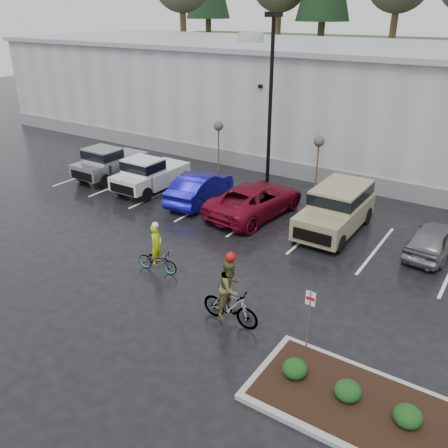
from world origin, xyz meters
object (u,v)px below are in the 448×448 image
Objects in this scene: pickup_silver at (114,161)px; car_blue at (200,188)px; suv_tan at (335,211)px; car_red at (255,199)px; sapling_west at (218,129)px; pickup_white at (155,172)px; lamppost at (271,86)px; cyclist_olive at (230,298)px; sapling_mid at (319,144)px; car_grey at (434,239)px; fire_lane_sign at (309,315)px; cyclist_hivis at (157,256)px.

car_blue is at bearing -4.22° from pickup_silver.
car_blue is 7.31m from suv_tan.
suv_tan reaches higher than car_red.
sapling_west is 0.67× the size of car_blue.
car_red is at bearing -0.78° from pickup_white.
cyclist_olive is (5.09, -11.75, -4.76)m from lamppost.
sapling_mid is at bearing 21.80° from lamppost.
car_red is (3.29, 0.10, 0.01)m from car_blue.
lamppost is at bearing -13.31° from car_grey.
car_grey is (11.54, 0.61, -0.11)m from car_blue.
lamppost reaches higher than sapling_mid.
sapling_west is at bearing 180.00° from sapling_mid.
sapling_west reaches higher than cyclist_olive.
suv_tan is at bearing -1.38° from cyclist_olive.
car_blue is at bearing 7.75° from car_red.
sapling_mid reaches higher than fire_lane_sign.
car_blue is at bearing -3.30° from pickup_white.
lamppost is 1.60× the size of car_red.
sapling_west is 1.45× the size of fire_lane_sign.
sapling_mid is 0.63× the size of suv_tan.
lamppost reaches higher than fire_lane_sign.
car_blue is (-4.51, -4.67, -1.94)m from sapling_mid.
pickup_white is 1.09× the size of car_blue.
car_red is at bearing -10.59° from cyclist_hivis.
cyclist_olive reaches higher than pickup_silver.
lamppost is 7.91m from pickup_white.
cyclist_hivis reaches higher than pickup_silver.
lamppost is 2.33× the size of car_grey.
car_red is at bearing -70.25° from lamppost.
cyclist_hivis is (-8.61, -7.43, -0.02)m from car_grey.
sapling_west is at bearing 35.40° from cyclist_olive.
cyclist_hivis is at bearing -37.10° from pickup_silver.
car_red is at bearing 8.03° from car_grey.
sapling_mid is 13.13m from cyclist_olive.
sapling_mid reaches higher than pickup_white.
car_grey is (8.24, 0.51, -0.13)m from car_red.
pickup_white reaches higher than car_grey.
cyclist_olive reaches higher than car_blue.
car_grey is 11.38m from cyclist_hivis.
lamppost is 3.56× the size of cyclist_olive.
pickup_white is 2.01× the size of cyclist_olive.
sapling_west reaches higher than fire_lane_sign.
cyclist_hivis is at bearing -97.84° from sapling_mid.
sapling_mid reaches higher than car_red.
cyclist_olive reaches higher than pickup_white.
pickup_silver is at bearing 58.17° from cyclist_olive.
suv_tan is at bearing -169.93° from car_red.
cyclist_hivis reaches higher than car_grey.
sapling_mid is 1.45× the size of fire_lane_sign.
pickup_silver is 1.31× the size of car_grey.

